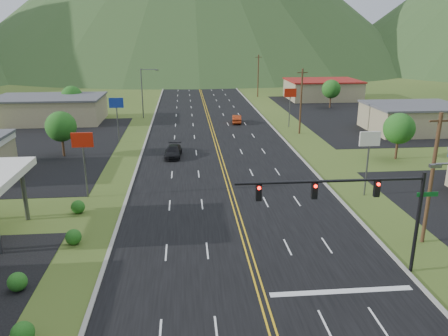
{
  "coord_description": "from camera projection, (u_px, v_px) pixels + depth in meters",
  "views": [
    {
      "loc": [
        -4.38,
        -10.7,
        15.46
      ],
      "look_at": [
        -1.23,
        23.89,
        4.5
      ],
      "focal_mm": 35.0,
      "sensor_mm": 36.0,
      "label": 1
    }
  ],
  "objects": [
    {
      "name": "pole_sign_east_b",
      "position": [
        290.0,
        97.0,
        71.78
      ],
      "size": [
        2.0,
        0.18,
        6.4
      ],
      "color": "#59595E",
      "rests_on": "ground"
    },
    {
      "name": "traffic_signal",
      "position": [
        360.0,
        199.0,
        27.44
      ],
      "size": [
        13.1,
        0.43,
        7.0
      ],
      "color": "black",
      "rests_on": "ground"
    },
    {
      "name": "utility_pole_b",
      "position": [
        301.0,
        101.0,
        67.05
      ],
      "size": [
        1.6,
        0.28,
        10.0
      ],
      "color": "#382314",
      "rests_on": "ground"
    },
    {
      "name": "car_red_far",
      "position": [
        237.0,
        119.0,
        76.01
      ],
      "size": [
        1.92,
        4.44,
        1.42
      ],
      "primitive_type": "imported",
      "rotation": [
        0.0,
        0.0,
        3.04
      ],
      "color": "#952C10",
      "rests_on": "ground"
    },
    {
      "name": "utility_pole_c",
      "position": [
        258.0,
        75.0,
        105.04
      ],
      "size": [
        1.6,
        0.28,
        10.0
      ],
      "color": "#382314",
      "rests_on": "ground"
    },
    {
      "name": "utility_pole_d",
      "position": [
        238.0,
        64.0,
        143.03
      ],
      "size": [
        1.6,
        0.28,
        10.0
      ],
      "color": "#382314",
      "rests_on": "ground"
    },
    {
      "name": "pole_sign_west_a",
      "position": [
        83.0,
        147.0,
        40.95
      ],
      "size": [
        2.0,
        0.18,
        6.4
      ],
      "color": "#59595E",
      "rests_on": "ground"
    },
    {
      "name": "tree_west_a",
      "position": [
        61.0,
        127.0,
        55.03
      ],
      "size": [
        3.84,
        3.84,
        5.82
      ],
      "color": "#382314",
      "rests_on": "ground"
    },
    {
      "name": "pole_sign_east_a",
      "position": [
        369.0,
        145.0,
        41.39
      ],
      "size": [
        2.0,
        0.18,
        6.4
      ],
      "color": "#59595E",
      "rests_on": "ground"
    },
    {
      "name": "utility_pole_a",
      "position": [
        432.0,
        178.0,
        31.91
      ],
      "size": [
        1.6,
        0.28,
        10.0
      ],
      "color": "#382314",
      "rests_on": "ground"
    },
    {
      "name": "tree_west_b",
      "position": [
        72.0,
        96.0,
        80.24
      ],
      "size": [
        3.84,
        3.84,
        5.82
      ],
      "color": "#382314",
      "rests_on": "ground"
    },
    {
      "name": "tree_east_b",
      "position": [
        331.0,
        89.0,
        90.35
      ],
      "size": [
        3.84,
        3.84,
        5.82
      ],
      "color": "#382314",
      "rests_on": "ground"
    },
    {
      "name": "building_west_far",
      "position": [
        50.0,
        109.0,
        76.67
      ],
      "size": [
        18.4,
        11.4,
        4.5
      ],
      "color": "tan",
      "rests_on": "ground"
    },
    {
      "name": "tree_east_a",
      "position": [
        399.0,
        129.0,
        53.91
      ],
      "size": [
        3.84,
        3.84,
        5.82
      ],
      "color": "#382314",
      "rests_on": "ground"
    },
    {
      "name": "car_dark_mid",
      "position": [
        173.0,
        152.0,
        55.6
      ],
      "size": [
        2.35,
        4.96,
        1.4
      ],
      "primitive_type": "imported",
      "rotation": [
        0.0,
        0.0,
        -0.08
      ],
      "color": "black",
      "rests_on": "ground"
    },
    {
      "name": "pole_sign_west_b",
      "position": [
        116.0,
        107.0,
        61.85
      ],
      "size": [
        2.0,
        0.18,
        6.4
      ],
      "color": "#59595E",
      "rests_on": "ground"
    },
    {
      "name": "building_east_far",
      "position": [
        322.0,
        89.0,
        102.41
      ],
      "size": [
        16.4,
        12.4,
        4.5
      ],
      "color": "tan",
      "rests_on": "ground"
    },
    {
      "name": "streetlight_west",
      "position": [
        144.0,
        90.0,
        79.1
      ],
      "size": [
        3.28,
        0.25,
        9.0
      ],
      "color": "#59595E",
      "rests_on": "ground"
    },
    {
      "name": "building_east_mid",
      "position": [
        414.0,
        118.0,
        69.54
      ],
      "size": [
        14.4,
        11.4,
        4.3
      ],
      "color": "tan",
      "rests_on": "ground"
    }
  ]
}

